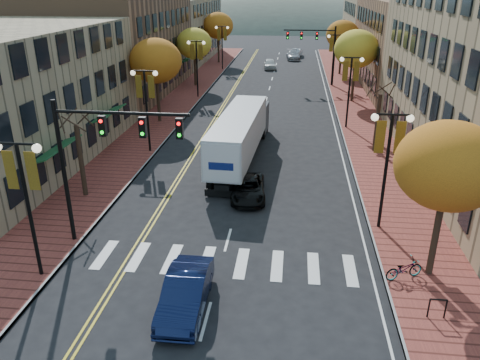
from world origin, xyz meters
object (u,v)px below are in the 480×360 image
(semi_truck, at_px, (242,131))
(navy_sedan, at_px, (186,293))
(bicycle, at_px, (404,269))
(black_suv, at_px, (248,189))

(semi_truck, xyz_separation_m, navy_sedan, (-0.27, -16.70, -1.36))
(semi_truck, height_order, bicycle, semi_truck)
(semi_truck, distance_m, bicycle, 16.30)
(navy_sedan, bearing_deg, semi_truck, 88.31)
(navy_sedan, xyz_separation_m, black_suv, (1.37, 10.34, -0.14))
(navy_sedan, distance_m, black_suv, 10.43)
(black_suv, xyz_separation_m, bicycle, (7.30, -7.53, 0.02))
(navy_sedan, distance_m, bicycle, 9.12)
(semi_truck, relative_size, navy_sedan, 3.26)
(semi_truck, xyz_separation_m, black_suv, (1.11, -6.36, -1.50))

